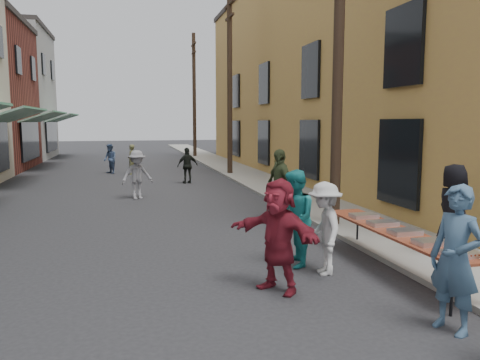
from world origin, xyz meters
name	(u,v)px	position (x,y,z in m)	size (l,w,h in m)	color
ground	(174,280)	(0.00, 0.00, 0.00)	(120.00, 120.00, 0.00)	#28282B
sidewalk	(244,173)	(5.00, 15.00, 0.05)	(2.20, 60.00, 0.10)	gray
building_ochre	(367,74)	(11.10, 14.00, 5.00)	(10.00, 28.00, 10.00)	gold
utility_pole_near	(339,43)	(4.30, 3.00, 4.50)	(0.26, 0.26, 9.00)	#2D2116
utility_pole_mid	(230,83)	(4.30, 15.00, 4.50)	(0.26, 0.26, 9.00)	#2D2116
utility_pole_far	(194,96)	(4.30, 27.00, 4.50)	(0.26, 0.26, 9.00)	#2D2116
serving_table	(395,232)	(3.80, -0.48, 0.71)	(0.70, 4.00, 0.75)	brown
catering_tray_sausage	(460,254)	(3.80, -2.13, 0.79)	(0.50, 0.33, 0.08)	maroon
catering_tray_foil_b	(431,242)	(3.80, -1.48, 0.79)	(0.50, 0.33, 0.08)	#B2B2B7
catering_tray_buns	(405,232)	(3.80, -0.78, 0.79)	(0.50, 0.33, 0.08)	tan
catering_tray_foil_d	(383,223)	(3.80, -0.08, 0.79)	(0.50, 0.33, 0.08)	#B2B2B7
catering_tray_buns_end	(364,216)	(3.80, 0.62, 0.79)	(0.50, 0.33, 0.08)	tan
condiment_jar_a	(462,261)	(3.58, -2.43, 0.79)	(0.07, 0.07, 0.08)	#A57F26
condiment_jar_b	(457,259)	(3.58, -2.33, 0.79)	(0.07, 0.07, 0.08)	#A57F26
condiment_jar_c	(452,257)	(3.58, -2.23, 0.79)	(0.07, 0.07, 0.08)	#A57F26
guest_front_b	(456,259)	(3.22, -2.76, 0.94)	(0.68, 0.45, 1.87)	#41607E
guest_front_c	(294,218)	(2.22, 0.27, 0.89)	(0.86, 0.67, 1.77)	teal
guest_front_d	(325,229)	(2.56, -0.30, 0.81)	(1.04, 0.60, 1.61)	silver
guest_front_e	(279,185)	(3.21, 4.08, 0.96)	(1.12, 0.47, 1.92)	#465531
guest_queue_back	(278,235)	(1.53, -0.87, 0.89)	(1.65, 0.52, 1.78)	maroon
server	(453,210)	(5.26, -0.10, 0.97)	(0.85, 0.55, 1.74)	black
passerby_left	(137,175)	(-0.36, 8.65, 0.83)	(1.07, 0.62, 1.66)	gray
passerby_mid	(188,166)	(1.83, 12.27, 0.77)	(0.90, 0.37, 1.54)	black
passerby_right	(131,160)	(-0.45, 16.37, 0.75)	(0.55, 0.36, 1.50)	brown
passerby_far	(110,159)	(-1.50, 16.97, 0.76)	(0.74, 0.57, 1.52)	#435A82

